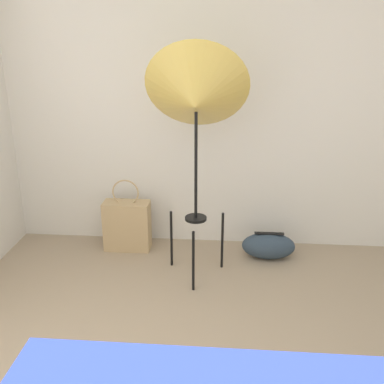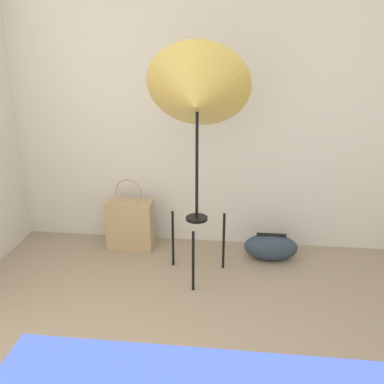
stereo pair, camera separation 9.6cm
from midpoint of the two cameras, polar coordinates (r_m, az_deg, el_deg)
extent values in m
cube|color=silver|center=(3.66, -0.62, 12.70)|extent=(8.00, 0.05, 2.60)
cylinder|color=black|center=(3.19, -0.71, -8.79)|extent=(0.02, 0.02, 0.46)
cylinder|color=black|center=(3.51, -3.42, -5.96)|extent=(0.02, 0.02, 0.46)
cylinder|color=black|center=(3.48, 3.07, -6.20)|extent=(0.02, 0.02, 0.46)
cylinder|color=black|center=(3.29, -0.36, -3.37)|extent=(0.16, 0.16, 0.02)
cylinder|color=black|center=(3.14, -0.38, 4.05)|extent=(0.02, 0.02, 0.88)
cone|color=#D1B251|center=(3.05, -0.40, 12.06)|extent=(0.72, 0.57, 0.73)
cube|color=tan|center=(3.83, -8.94, -4.24)|extent=(0.38, 0.18, 0.42)
torus|color=tan|center=(3.72, -9.19, -0.08)|extent=(0.22, 0.01, 0.22)
ellipsoid|color=#2D3D4C|center=(3.71, 8.94, -6.79)|extent=(0.43, 0.22, 0.22)
cube|color=black|center=(3.66, 9.03, -5.22)|extent=(0.24, 0.04, 0.01)
camera|label=1|loc=(0.05, -90.92, -0.34)|focal=42.00mm
camera|label=2|loc=(0.05, 89.08, 0.34)|focal=42.00mm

